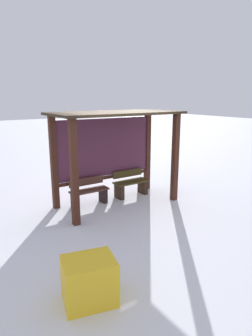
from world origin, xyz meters
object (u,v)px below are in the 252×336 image
(bench_left_inside, at_px, (89,193))
(grit_bin, at_px, (89,281))
(bus_shelter, at_px, (112,139))
(bench_center_inside, at_px, (131,185))

(bench_left_inside, relative_size, grit_bin, 1.44)
(bus_shelter, bearing_deg, grit_bin, -125.70)
(grit_bin, bearing_deg, bench_center_inside, 48.00)
(bench_center_inside, xyz_separation_m, grit_bin, (-2.99, -3.32, -0.01))
(bus_shelter, relative_size, bench_left_inside, 3.22)
(bus_shelter, bearing_deg, bench_left_inside, 173.39)
(bench_left_inside, height_order, grit_bin, bench_left_inside)
(bench_center_inside, bearing_deg, bench_left_inside, -179.96)
(grit_bin, bearing_deg, bench_left_inside, 63.28)
(bus_shelter, relative_size, grit_bin, 4.64)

